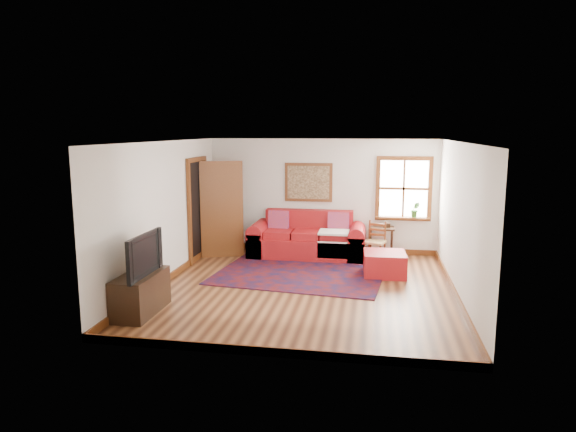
% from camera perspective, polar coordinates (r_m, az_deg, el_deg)
% --- Properties ---
extents(ground, '(5.50, 5.50, 0.00)m').
position_cam_1_polar(ground, '(8.92, 1.88, -8.02)').
color(ground, '#482413').
rests_on(ground, ground).
extents(room_envelope, '(5.04, 5.54, 2.52)m').
position_cam_1_polar(room_envelope, '(8.58, 1.96, 2.58)').
color(room_envelope, silver).
rests_on(room_envelope, ground).
extents(window, '(1.18, 0.20, 1.38)m').
position_cam_1_polar(window, '(11.23, 12.87, 2.28)').
color(window, white).
rests_on(window, ground).
extents(doorway, '(0.89, 1.08, 2.14)m').
position_cam_1_polar(doorway, '(10.86, -8.39, 0.87)').
color(doorway, black).
rests_on(doorway, ground).
extents(framed_artwork, '(1.05, 0.07, 0.85)m').
position_cam_1_polar(framed_artwork, '(11.29, 2.29, 3.76)').
color(framed_artwork, brown).
rests_on(framed_artwork, ground).
extents(persian_rug, '(3.33, 2.78, 0.02)m').
position_cam_1_polar(persian_rug, '(9.81, 1.45, -6.31)').
color(persian_rug, '#580E0C').
rests_on(persian_rug, ground).
extents(red_leather_sofa, '(2.46, 1.01, 0.96)m').
position_cam_1_polar(red_leather_sofa, '(11.05, 2.19, -2.84)').
color(red_leather_sofa, maroon).
rests_on(red_leather_sofa, ground).
extents(red_ottoman, '(0.80, 0.80, 0.44)m').
position_cam_1_polar(red_ottoman, '(9.79, 10.67, -5.24)').
color(red_ottoman, maroon).
rests_on(red_ottoman, ground).
extents(side_table, '(0.54, 0.41, 0.65)m').
position_cam_1_polar(side_table, '(11.06, 10.33, -1.85)').
color(side_table, black).
rests_on(side_table, ground).
extents(ladder_back_chair, '(0.49, 0.47, 0.84)m').
position_cam_1_polar(ladder_back_chair, '(10.70, 9.70, -2.66)').
color(ladder_back_chair, tan).
rests_on(ladder_back_chair, ground).
extents(media_cabinet, '(0.49, 1.09, 0.60)m').
position_cam_1_polar(media_cabinet, '(7.99, -16.05, -8.27)').
color(media_cabinet, black).
rests_on(media_cabinet, ground).
extents(television, '(0.14, 1.08, 0.62)m').
position_cam_1_polar(television, '(7.76, -16.33, -4.13)').
color(television, black).
rests_on(television, media_cabinet).
extents(candle_hurricane, '(0.12, 0.12, 0.18)m').
position_cam_1_polar(candle_hurricane, '(8.19, -14.73, -4.98)').
color(candle_hurricane, silver).
rests_on(candle_hurricane, media_cabinet).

